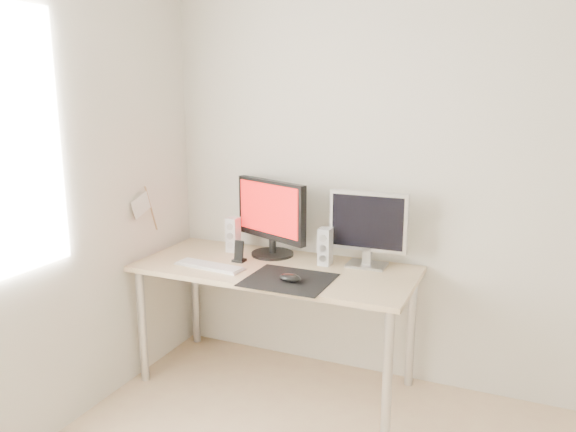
% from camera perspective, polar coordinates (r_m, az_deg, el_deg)
% --- Properties ---
extents(wall_back, '(3.50, 0.00, 3.50)m').
position_cam_1_polar(wall_back, '(3.22, 16.75, 3.74)').
color(wall_back, silver).
rests_on(wall_back, ground).
extents(mousepad, '(0.45, 0.40, 0.00)m').
position_cam_1_polar(mousepad, '(3.01, 0.07, -6.51)').
color(mousepad, black).
rests_on(mousepad, desk).
extents(mouse, '(0.12, 0.07, 0.04)m').
position_cam_1_polar(mouse, '(2.97, 0.19, -6.31)').
color(mouse, black).
rests_on(mouse, mousepad).
extents(desk, '(1.60, 0.70, 0.73)m').
position_cam_1_polar(desk, '(3.26, -1.30, -6.44)').
color(desk, '#D1B587').
rests_on(desk, ground).
extents(main_monitor, '(0.53, 0.34, 0.47)m').
position_cam_1_polar(main_monitor, '(3.38, -1.73, 0.11)').
color(main_monitor, black).
rests_on(main_monitor, desk).
extents(second_monitor, '(0.45, 0.16, 0.43)m').
position_cam_1_polar(second_monitor, '(3.21, 8.13, -0.96)').
color(second_monitor, '#A9A9AB').
rests_on(second_monitor, desk).
extents(speaker_left, '(0.07, 0.08, 0.22)m').
position_cam_1_polar(speaker_left, '(3.52, -5.59, -1.89)').
color(speaker_left, white).
rests_on(speaker_left, desk).
extents(speaker_right, '(0.07, 0.08, 0.22)m').
position_cam_1_polar(speaker_right, '(3.25, 3.79, -3.12)').
color(speaker_right, white).
rests_on(speaker_right, desk).
extents(keyboard, '(0.43, 0.16, 0.02)m').
position_cam_1_polar(keyboard, '(3.26, -7.99, -5.03)').
color(keyboard, silver).
rests_on(keyboard, desk).
extents(phone_dock, '(0.07, 0.06, 0.13)m').
position_cam_1_polar(phone_dock, '(3.33, -4.99, -3.99)').
color(phone_dock, black).
rests_on(phone_dock, desk).
extents(pennant, '(0.01, 0.23, 0.29)m').
position_cam_1_polar(pennant, '(3.44, -14.38, 1.00)').
color(pennant, '#A57F54').
rests_on(pennant, wall_left).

